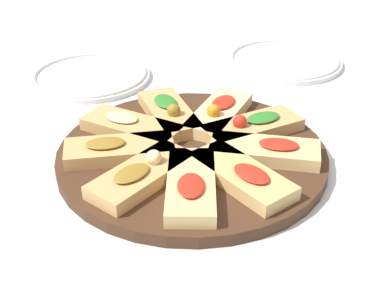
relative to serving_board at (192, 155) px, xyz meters
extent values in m
plane|color=silver|center=(0.00, 0.00, -0.01)|extent=(3.00, 3.00, 0.00)
cylinder|color=#422819|center=(0.00, 0.00, 0.00)|extent=(0.42, 0.42, 0.02)
cube|color=tan|center=(0.11, 0.03, 0.02)|extent=(0.18, 0.11, 0.02)
ellipsoid|color=#2D7A28|center=(0.13, 0.03, 0.03)|extent=(0.07, 0.05, 0.01)
sphere|color=red|center=(0.08, 0.02, 0.04)|extent=(0.02, 0.02, 0.02)
cube|color=#E5C689|center=(0.07, 0.09, 0.02)|extent=(0.15, 0.17, 0.02)
ellipsoid|color=red|center=(0.08, 0.10, 0.03)|extent=(0.07, 0.07, 0.01)
sphere|color=orange|center=(0.05, 0.07, 0.04)|extent=(0.02, 0.02, 0.02)
cube|color=tan|center=(-0.01, 0.11, 0.02)|extent=(0.09, 0.17, 0.02)
ellipsoid|color=#2D7A28|center=(-0.02, 0.13, 0.03)|extent=(0.04, 0.06, 0.01)
sphere|color=olive|center=(-0.01, 0.09, 0.04)|extent=(0.02, 0.02, 0.02)
cube|color=tan|center=(-0.08, 0.08, 0.02)|extent=(0.17, 0.16, 0.02)
ellipsoid|color=beige|center=(-0.10, 0.09, 0.03)|extent=(0.07, 0.07, 0.01)
cube|color=tan|center=(-0.11, 0.01, 0.02)|extent=(0.17, 0.08, 0.02)
ellipsoid|color=olive|center=(-0.13, 0.01, 0.03)|extent=(0.06, 0.04, 0.01)
cube|color=tan|center=(-0.09, -0.07, 0.02)|extent=(0.17, 0.15, 0.02)
ellipsoid|color=olive|center=(-0.11, -0.08, 0.03)|extent=(0.07, 0.07, 0.01)
sphere|color=beige|center=(-0.07, -0.05, 0.04)|extent=(0.02, 0.02, 0.02)
cube|color=#DBB775|center=(-0.03, -0.11, 0.02)|extent=(0.10, 0.18, 0.02)
ellipsoid|color=red|center=(-0.03, -0.13, 0.03)|extent=(0.05, 0.07, 0.01)
cube|color=tan|center=(0.05, -0.10, 0.02)|extent=(0.13, 0.18, 0.02)
ellipsoid|color=red|center=(0.05, -0.12, 0.03)|extent=(0.06, 0.07, 0.01)
cube|color=#DBB775|center=(0.10, -0.05, 0.02)|extent=(0.18, 0.13, 0.02)
ellipsoid|color=red|center=(0.12, -0.05, 0.03)|extent=(0.07, 0.06, 0.01)
cylinder|color=white|center=(-0.13, 0.36, 0.00)|extent=(0.25, 0.25, 0.01)
torus|color=white|center=(-0.13, 0.36, 0.00)|extent=(0.24, 0.24, 0.01)
cylinder|color=white|center=(0.30, 0.35, 0.00)|extent=(0.26, 0.26, 0.01)
torus|color=white|center=(0.30, 0.35, 0.00)|extent=(0.24, 0.24, 0.01)
camera|label=1|loc=(-0.17, -0.70, 0.44)|focal=50.00mm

